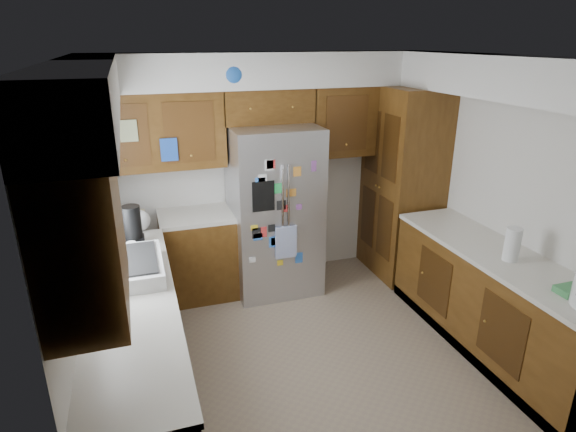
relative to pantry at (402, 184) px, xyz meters
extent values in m
plane|color=gray|center=(-1.50, -1.15, -1.07)|extent=(3.60, 3.60, 0.00)
cube|color=silver|center=(-1.50, 0.45, 0.18)|extent=(3.60, 0.04, 2.50)
cube|color=silver|center=(-3.30, -1.15, 0.18)|extent=(0.04, 3.20, 2.50)
cube|color=silver|center=(0.30, -1.15, 0.18)|extent=(0.04, 3.20, 2.50)
cube|color=silver|center=(-1.50, -2.75, 0.18)|extent=(3.60, 0.04, 2.50)
cube|color=white|center=(-1.50, -1.15, 1.43)|extent=(3.60, 3.20, 0.02)
cube|color=silver|center=(-1.50, 0.26, 1.25)|extent=(3.60, 0.38, 0.35)
cube|color=silver|center=(-3.11, -1.15, 1.25)|extent=(0.38, 3.20, 0.35)
cube|color=silver|center=(0.11, -1.15, 1.25)|extent=(0.38, 3.20, 0.35)
cube|color=#472A0D|center=(-2.63, 0.28, 0.70)|extent=(1.33, 0.34, 0.75)
cube|color=#472A0D|center=(-0.36, 0.28, 0.70)|extent=(1.33, 0.34, 0.75)
cube|color=#472A0D|center=(-3.13, -2.30, 0.70)|extent=(0.34, 0.85, 0.75)
cube|color=white|center=(-3.29, -1.05, 0.53)|extent=(0.02, 0.90, 1.05)
cube|color=white|center=(-3.25, -1.05, 0.53)|extent=(0.01, 1.02, 1.15)
cube|color=#1D49AD|center=(-2.54, 0.09, 0.55)|extent=(0.16, 0.02, 0.22)
cube|color=#C1B994|center=(-2.88, 0.09, 0.75)|extent=(0.16, 0.02, 0.20)
cube|color=#472A0D|center=(-3.00, -1.45, -0.64)|extent=(0.60, 2.60, 0.88)
cube|color=#472A0D|center=(-2.33, 0.15, -0.64)|extent=(0.75, 0.60, 0.88)
cube|color=beige|center=(-3.00, -1.45, -0.17)|extent=(0.63, 2.60, 0.04)
cube|color=beige|center=(-2.33, 0.15, -0.17)|extent=(0.75, 0.60, 0.04)
cube|color=black|center=(-3.00, -1.45, -1.02)|extent=(0.60, 2.60, 0.10)
cube|color=silver|center=(-2.69, -2.30, -0.61)|extent=(0.01, 0.58, 0.80)
cube|color=#472A0D|center=(0.00, -1.62, -0.64)|extent=(0.60, 2.25, 0.88)
cube|color=beige|center=(0.00, -1.62, -0.17)|extent=(0.63, 2.25, 0.04)
cube|color=black|center=(0.00, -1.62, -1.02)|extent=(0.60, 2.25, 0.10)
cube|color=#472A0D|center=(0.00, 0.00, 0.00)|extent=(0.60, 0.90, 2.15)
cube|color=#B0B0B6|center=(-1.50, 0.05, -0.17)|extent=(0.90, 0.75, 1.80)
cylinder|color=silver|center=(-1.53, -0.34, -0.02)|extent=(0.02, 0.02, 0.90)
cylinder|color=silver|center=(-1.47, -0.34, -0.02)|extent=(0.02, 0.02, 0.90)
cube|color=black|center=(-1.72, -0.33, 0.12)|extent=(0.22, 0.01, 0.30)
cube|color=white|center=(-1.50, -0.35, -0.38)|extent=(0.22, 0.01, 0.34)
cube|color=green|center=(-1.58, -0.33, 0.19)|extent=(0.11, 0.00, 0.10)
cube|color=white|center=(-1.73, -0.33, 0.29)|extent=(0.08, 0.00, 0.11)
cube|color=blue|center=(-1.63, -0.33, -0.36)|extent=(0.07, 0.00, 0.11)
cube|color=red|center=(-1.51, -0.33, -0.02)|extent=(0.07, 0.00, 0.07)
cube|color=black|center=(-1.64, -0.33, -0.21)|extent=(0.07, 0.00, 0.07)
cube|color=white|center=(-1.85, -0.33, -0.53)|extent=(0.07, 0.00, 0.06)
cube|color=black|center=(-1.80, -0.33, -0.25)|extent=(0.09, 0.00, 0.11)
cube|color=orange|center=(-1.44, -0.33, 0.13)|extent=(0.10, 0.00, 0.08)
cube|color=black|center=(-1.54, -0.33, 0.02)|extent=(0.09, 0.00, 0.09)
cube|color=yellow|center=(-1.82, -0.33, -0.19)|extent=(0.07, 0.00, 0.05)
cube|color=red|center=(-1.72, -0.33, -0.24)|extent=(0.06, 0.00, 0.11)
cube|color=red|center=(-1.64, -0.33, 0.43)|extent=(0.09, 0.00, 0.08)
cube|color=yellow|center=(-1.62, -0.33, -0.36)|extent=(0.06, 0.00, 0.08)
cube|color=blue|center=(-1.78, -0.33, -0.29)|extent=(0.09, 0.00, 0.07)
cube|color=yellow|center=(-1.56, -0.33, -0.61)|extent=(0.06, 0.00, 0.06)
cube|color=blue|center=(-1.35, -0.33, -0.58)|extent=(0.08, 0.00, 0.11)
cube|color=orange|center=(-1.38, -0.33, 0.34)|extent=(0.08, 0.00, 0.10)
cube|color=#8C4C99|center=(-1.36, -0.33, -0.02)|extent=(0.06, 0.00, 0.06)
cube|color=blue|center=(-1.75, -0.33, 0.28)|extent=(0.10, 0.00, 0.08)
cube|color=#8C4C99|center=(-1.21, -0.33, 0.38)|extent=(0.05, 0.00, 0.11)
cube|color=white|center=(-1.66, -0.33, 0.43)|extent=(0.09, 0.00, 0.11)
cube|color=#472A0D|center=(-1.50, 0.28, 0.90)|extent=(0.96, 0.34, 0.35)
sphere|color=blue|center=(-1.88, 0.20, 1.23)|extent=(0.30, 0.30, 0.30)
cylinder|color=black|center=(-1.35, 0.29, 1.16)|extent=(0.31, 0.31, 0.18)
ellipsoid|color=#333338|center=(-1.35, 0.29, 1.25)|extent=(0.29, 0.29, 0.13)
cube|color=silver|center=(-3.00, -1.05, -0.09)|extent=(0.52, 0.70, 0.12)
cube|color=black|center=(-3.00, -1.05, -0.03)|extent=(0.44, 0.60, 0.02)
cylinder|color=silver|center=(-3.20, -1.05, 0.07)|extent=(0.02, 0.02, 0.30)
cylinder|color=silver|center=(-3.14, -1.05, 0.20)|extent=(0.16, 0.02, 0.02)
cube|color=yellow|center=(-2.86, -1.27, -0.13)|extent=(0.10, 0.18, 0.04)
cube|color=black|center=(-2.94, -0.53, -0.10)|extent=(0.18, 0.14, 0.10)
cylinder|color=black|center=(-2.94, -0.53, 0.09)|extent=(0.16, 0.16, 0.28)
cylinder|color=#B0B0B6|center=(-3.04, -0.29, -0.05)|extent=(0.14, 0.14, 0.20)
sphere|color=silver|center=(-2.88, -0.14, -0.05)|extent=(0.20, 0.20, 0.20)
cube|color=#3F72B2|center=(-3.10, 0.05, -0.06)|extent=(0.14, 0.10, 0.18)
cube|color=#BFB28C|center=(-2.87, 0.04, -0.08)|extent=(0.10, 0.08, 0.14)
cylinder|color=silver|center=(-2.96, -0.67, -0.10)|extent=(0.08, 0.08, 0.11)
cylinder|color=white|center=(-0.02, -1.75, -0.02)|extent=(0.12, 0.12, 0.28)
camera|label=1|loc=(-2.86, -4.57, 1.55)|focal=30.00mm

